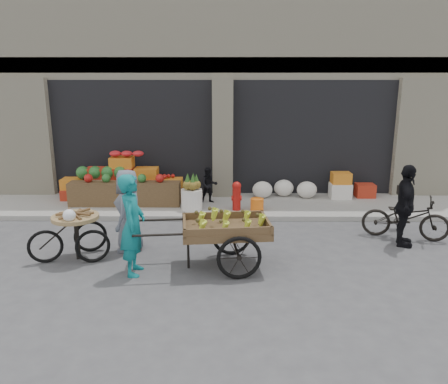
{
  "coord_description": "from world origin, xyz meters",
  "views": [
    {
      "loc": [
        0.11,
        -6.73,
        3.2
      ],
      "look_at": [
        0.06,
        1.48,
        1.1
      ],
      "focal_mm": 35.0,
      "sensor_mm": 36.0,
      "label": 1
    }
  ],
  "objects_px": {
    "banana_cart": "(223,225)",
    "vendor_woman": "(133,225)",
    "fire_hydrant": "(237,195)",
    "orange_bucket": "(257,204)",
    "bicycle": "(405,218)",
    "vendor_grey": "(129,211)",
    "cyclist": "(405,206)",
    "seated_person": "(209,185)",
    "tricycle_cart": "(76,230)",
    "pineapple_bin": "(192,199)"
  },
  "relations": [
    {
      "from": "banana_cart",
      "to": "vendor_woman",
      "type": "distance_m",
      "value": 1.53
    },
    {
      "from": "fire_hydrant",
      "to": "banana_cart",
      "type": "distance_m",
      "value": 3.14
    },
    {
      "from": "orange_bucket",
      "to": "banana_cart",
      "type": "relative_size",
      "value": 0.12
    },
    {
      "from": "fire_hydrant",
      "to": "banana_cart",
      "type": "height_order",
      "value": "banana_cart"
    },
    {
      "from": "bicycle",
      "to": "vendor_grey",
      "type": "bearing_deg",
      "value": 115.03
    },
    {
      "from": "orange_bucket",
      "to": "cyclist",
      "type": "distance_m",
      "value": 3.45
    },
    {
      "from": "banana_cart",
      "to": "seated_person",
      "type": "bearing_deg",
      "value": 89.84
    },
    {
      "from": "banana_cart",
      "to": "bicycle",
      "type": "distance_m",
      "value": 4.06
    },
    {
      "from": "orange_bucket",
      "to": "tricycle_cart",
      "type": "relative_size",
      "value": 0.22
    },
    {
      "from": "tricycle_cart",
      "to": "pineapple_bin",
      "type": "bearing_deg",
      "value": 35.27
    },
    {
      "from": "orange_bucket",
      "to": "cyclist",
      "type": "xyz_separation_m",
      "value": [
        2.76,
        -2.0,
        0.55
      ]
    },
    {
      "from": "banana_cart",
      "to": "bicycle",
      "type": "height_order",
      "value": "banana_cart"
    },
    {
      "from": "orange_bucket",
      "to": "seated_person",
      "type": "bearing_deg",
      "value": 149.74
    },
    {
      "from": "tricycle_cart",
      "to": "fire_hydrant",
      "type": "bearing_deg",
      "value": 21.92
    },
    {
      "from": "seated_person",
      "to": "vendor_grey",
      "type": "relative_size",
      "value": 0.58
    },
    {
      "from": "tricycle_cart",
      "to": "bicycle",
      "type": "distance_m",
      "value": 6.55
    },
    {
      "from": "bicycle",
      "to": "cyclist",
      "type": "bearing_deg",
      "value": 171.29
    },
    {
      "from": "tricycle_cart",
      "to": "cyclist",
      "type": "distance_m",
      "value": 6.3
    },
    {
      "from": "orange_bucket",
      "to": "vendor_grey",
      "type": "xyz_separation_m",
      "value": [
        -2.61,
        -2.3,
        0.53
      ]
    },
    {
      "from": "tricycle_cart",
      "to": "seated_person",
      "type": "bearing_deg",
      "value": 35.3
    },
    {
      "from": "banana_cart",
      "to": "cyclist",
      "type": "relative_size",
      "value": 1.61
    },
    {
      "from": "fire_hydrant",
      "to": "orange_bucket",
      "type": "xyz_separation_m",
      "value": [
        0.5,
        -0.05,
        -0.23
      ]
    },
    {
      "from": "pineapple_bin",
      "to": "cyclist",
      "type": "height_order",
      "value": "cyclist"
    },
    {
      "from": "vendor_woman",
      "to": "bicycle",
      "type": "bearing_deg",
      "value": -72.71
    },
    {
      "from": "pineapple_bin",
      "to": "banana_cart",
      "type": "bearing_deg",
      "value": -75.98
    },
    {
      "from": "seated_person",
      "to": "cyclist",
      "type": "height_order",
      "value": "cyclist"
    },
    {
      "from": "banana_cart",
      "to": "vendor_grey",
      "type": "relative_size",
      "value": 1.65
    },
    {
      "from": "orange_bucket",
      "to": "tricycle_cart",
      "type": "bearing_deg",
      "value": -142.08
    },
    {
      "from": "tricycle_cart",
      "to": "cyclist",
      "type": "height_order",
      "value": "cyclist"
    },
    {
      "from": "seated_person",
      "to": "vendor_grey",
      "type": "distance_m",
      "value": 3.32
    },
    {
      "from": "orange_bucket",
      "to": "fire_hydrant",
      "type": "bearing_deg",
      "value": 174.29
    },
    {
      "from": "cyclist",
      "to": "pineapple_bin",
      "type": "bearing_deg",
      "value": 82.18
    },
    {
      "from": "banana_cart",
      "to": "cyclist",
      "type": "height_order",
      "value": "cyclist"
    },
    {
      "from": "tricycle_cart",
      "to": "cyclist",
      "type": "relative_size",
      "value": 0.88
    },
    {
      "from": "pineapple_bin",
      "to": "tricycle_cart",
      "type": "distance_m",
      "value": 3.4
    },
    {
      "from": "fire_hydrant",
      "to": "banana_cart",
      "type": "relative_size",
      "value": 0.27
    },
    {
      "from": "bicycle",
      "to": "orange_bucket",
      "type": "bearing_deg",
      "value": 79.52
    },
    {
      "from": "tricycle_cart",
      "to": "bicycle",
      "type": "bearing_deg",
      "value": -11.01
    },
    {
      "from": "bicycle",
      "to": "cyclist",
      "type": "relative_size",
      "value": 1.05
    },
    {
      "from": "orange_bucket",
      "to": "pineapple_bin",
      "type": "bearing_deg",
      "value": 176.42
    },
    {
      "from": "seated_person",
      "to": "cyclist",
      "type": "xyz_separation_m",
      "value": [
        3.96,
        -2.7,
        0.23
      ]
    },
    {
      "from": "banana_cart",
      "to": "bicycle",
      "type": "xyz_separation_m",
      "value": [
        3.77,
        1.46,
        -0.32
      ]
    },
    {
      "from": "vendor_woman",
      "to": "cyclist",
      "type": "relative_size",
      "value": 1.06
    },
    {
      "from": "bicycle",
      "to": "pineapple_bin",
      "type": "bearing_deg",
      "value": 87.45
    },
    {
      "from": "pineapple_bin",
      "to": "vendor_grey",
      "type": "relative_size",
      "value": 0.33
    },
    {
      "from": "vendor_woman",
      "to": "bicycle",
      "type": "height_order",
      "value": "vendor_woman"
    },
    {
      "from": "fire_hydrant",
      "to": "orange_bucket",
      "type": "bearing_deg",
      "value": -5.71
    },
    {
      "from": "vendor_woman",
      "to": "vendor_grey",
      "type": "distance_m",
      "value": 1.08
    },
    {
      "from": "orange_bucket",
      "to": "vendor_woman",
      "type": "bearing_deg",
      "value": -124.75
    },
    {
      "from": "vendor_woman",
      "to": "fire_hydrant",
      "type": "bearing_deg",
      "value": -29.09
    }
  ]
}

